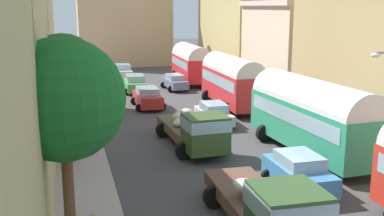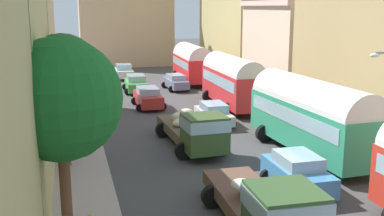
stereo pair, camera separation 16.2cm
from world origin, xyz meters
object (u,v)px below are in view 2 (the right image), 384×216
Objects in this scene: parked_bus_2 at (232,79)px; pedestrian_4 at (85,94)px; car_1 at (136,84)px; car_0 at (148,97)px; pedestrian_1 at (72,133)px; cargo_truck_1 at (195,130)px; car_2 at (124,72)px; car_3 at (297,172)px; car_4 at (214,114)px; parked_bus_1 at (311,114)px; cargo_truck_0 at (268,207)px; pedestrian_2 at (75,105)px; parked_bus_3 at (192,62)px; pedestrian_0 at (82,122)px; car_5 at (176,82)px.

parked_bus_2 is 5.09× the size of pedestrian_4.
parked_bus_2 reaches higher than car_1.
car_0 is 2.51× the size of pedestrian_1.
cargo_truck_1 is 1.93× the size of car_2.
car_0 is 18.62m from car_3.
car_3 is at bearing -90.08° from car_4.
parked_bus_1 is 2.46× the size of car_2.
car_3 is at bearing 51.37° from cargo_truck_0.
pedestrian_2 is (-5.58, -2.43, 0.20)m from car_0.
car_2 is 0.99× the size of car_3.
car_3 is 11.87m from car_4.
parked_bus_3 is 7.49m from car_1.
cargo_truck_0 is (-6.14, -32.84, -0.90)m from parked_bus_3.
car_2 is 18.52m from pedestrian_2.
parked_bus_3 is 8.03m from car_2.
cargo_truck_1 is 6.68m from pedestrian_1.
parked_bus_3 is at bearing 57.72° from pedestrian_0.
car_0 is (-6.25, 1.79, -1.43)m from parked_bus_2.
pedestrian_4 is (-4.77, -5.14, 0.17)m from car_1.
car_1 is at bearing 125.39° from parked_bus_2.
parked_bus_1 reaches higher than pedestrian_0.
pedestrian_2 is 4.31m from pedestrian_4.
pedestrian_2 is at bearing 93.70° from pedestrian_0.
parked_bus_2 reaches higher than car_2.
car_3 is at bearing -79.76° from car_0.
car_0 is at bearing 114.21° from parked_bus_1.
cargo_truck_0 is 24.46m from pedestrian_4.
car_2 is 8.93m from car_5.
parked_bus_3 is at bearing 30.69° from car_1.
pedestrian_2 is at bearing -121.07° from car_1.
car_5 is (3.81, 0.31, -0.06)m from car_1.
cargo_truck_1 is 18.69m from car_1.
car_3 is at bearing -60.79° from pedestrian_2.
cargo_truck_1 is 11.77m from car_0.
pedestrian_4 is at bearing -141.29° from parked_bus_3.
parked_bus_2 reaches higher than car_3.
car_2 is 23.55m from pedestrian_0.
pedestrian_4 reaches higher than car_0.
cargo_truck_0 reaches higher than car_1.
parked_bus_1 is 2.44× the size of car_3.
pedestrian_2 reaches higher than pedestrian_4.
car_5 is at bearing -63.85° from car_2.
parked_bus_1 is 12.79m from pedestrian_1.
pedestrian_2 is (-11.97, -13.11, -1.14)m from parked_bus_3.
cargo_truck_1 is at bearing -119.56° from parked_bus_2.
parked_bus_1 is at bearing 55.99° from car_3.
parked_bus_2 is 1.22× the size of cargo_truck_0.
parked_bus_2 is at bearing 27.30° from pedestrian_0.
cargo_truck_0 reaches higher than cargo_truck_1.
parked_bus_2 is 2.09× the size of car_5.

